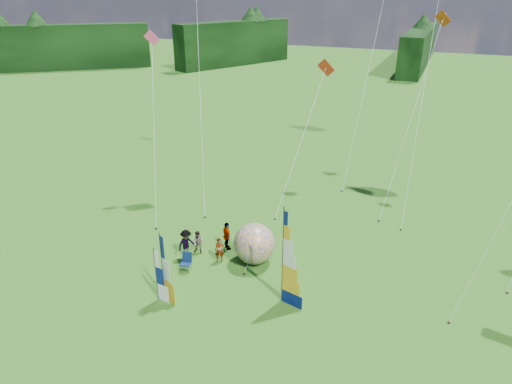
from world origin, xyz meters
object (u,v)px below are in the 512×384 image
at_px(spectator_b, 198,242).
at_px(spectator_c, 186,244).
at_px(side_banner_far, 156,275).
at_px(camp_chair, 186,263).
at_px(kite_whale, 425,79).
at_px(side_banner_left, 162,268).
at_px(feather_banner_main, 283,258).
at_px(spectator_a, 220,250).
at_px(bol_inflatable, 254,244).
at_px(spectator_d, 227,236).

xyz_separation_m(spectator_b, spectator_c, (-0.42, -0.68, 0.18)).
height_order(side_banner_far, camp_chair, side_banner_far).
bearing_deg(kite_whale, spectator_b, -111.84).
bearing_deg(side_banner_left, feather_banner_main, 41.89).
bearing_deg(spectator_a, spectator_c, 163.73).
bearing_deg(side_banner_far, camp_chair, 97.52).
bearing_deg(camp_chair, side_banner_far, -98.29).
bearing_deg(spectator_c, bol_inflatable, -52.37).
xyz_separation_m(feather_banner_main, bol_inflatable, (-2.79, 2.89, -1.42)).
bearing_deg(spectator_d, spectator_a, 141.45).
distance_m(spectator_a, kite_whale, 19.05).
relative_size(spectator_d, camp_chair, 1.69).
xyz_separation_m(feather_banner_main, side_banner_left, (-5.70, -2.25, -0.72)).
distance_m(side_banner_far, kite_whale, 22.98).
relative_size(side_banner_left, spectator_c, 2.09).
bearing_deg(spectator_b, camp_chair, -87.17).
xyz_separation_m(feather_banner_main, spectator_b, (-6.33, 2.41, -1.90)).
relative_size(side_banner_left, camp_chair, 3.52).
relative_size(side_banner_far, spectator_c, 1.65).
bearing_deg(side_banner_left, side_banner_far, -129.73).
bearing_deg(kite_whale, feather_banner_main, -89.65).
relative_size(feather_banner_main, spectator_d, 2.85).
distance_m(bol_inflatable, kite_whale, 17.36).
bearing_deg(kite_whale, bol_inflatable, -102.56).
height_order(side_banner_left, spectator_a, side_banner_left).
height_order(side_banner_left, spectator_b, side_banner_left).
bearing_deg(feather_banner_main, side_banner_far, -143.63).
bearing_deg(spectator_b, spectator_c, -126.89).
distance_m(feather_banner_main, kite_whale, 18.29).
xyz_separation_m(side_banner_left, camp_chair, (-0.35, 2.70, -1.38)).
xyz_separation_m(spectator_c, camp_chair, (0.70, -1.28, -0.38)).
bearing_deg(spectator_a, side_banner_left, -129.67).
distance_m(side_banner_far, camp_chair, 3.03).
bearing_deg(kite_whale, camp_chair, -107.62).
height_order(feather_banner_main, bol_inflatable, feather_banner_main).
bearing_deg(spectator_c, spectator_b, -10.58).
bearing_deg(camp_chair, bol_inflatable, 27.54).
distance_m(bol_inflatable, camp_chair, 4.14).
bearing_deg(spectator_a, kite_whale, 30.20).
distance_m(side_banner_far, bol_inflatable, 6.22).
xyz_separation_m(spectator_c, kite_whale, (11.38, 14.78, 8.11)).
bearing_deg(feather_banner_main, spectator_a, 170.29).
height_order(bol_inflatable, spectator_c, bol_inflatable).
height_order(spectator_a, camp_chair, spectator_a).
height_order(bol_inflatable, kite_whale, kite_whale).
height_order(feather_banner_main, spectator_d, feather_banner_main).
relative_size(side_banner_left, spectator_a, 2.52).
height_order(spectator_c, spectator_d, spectator_d).
bearing_deg(feather_banner_main, camp_chair, -169.82).
height_order(bol_inflatable, spectator_a, bol_inflatable).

